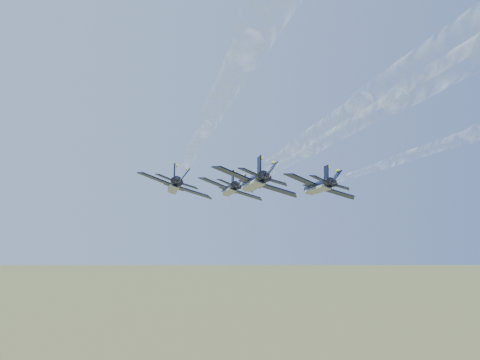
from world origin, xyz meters
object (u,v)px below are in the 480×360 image
object	(u,v)px
jet_right	(318,187)
jet_slot	(254,182)
jet_lead	(230,189)
jet_left	(174,186)

from	to	relation	value
jet_right	jet_slot	xyz separation A→B (m)	(-14.44, -10.98, 0.00)
jet_right	jet_slot	size ratio (longest dim) A/B	1.00
jet_lead	jet_right	size ratio (longest dim) A/B	1.00
jet_right	jet_slot	bearing A→B (deg)	-132.82
jet_slot	jet_lead	bearing A→B (deg)	89.15
jet_left	jet_right	world-z (taller)	same
jet_right	jet_lead	bearing A→B (deg)	133.18
jet_left	jet_slot	size ratio (longest dim) A/B	1.00
jet_left	jet_right	xyz separation A→B (m)	(21.61, -3.77, 0.00)
jet_left	jet_slot	world-z (taller)	same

